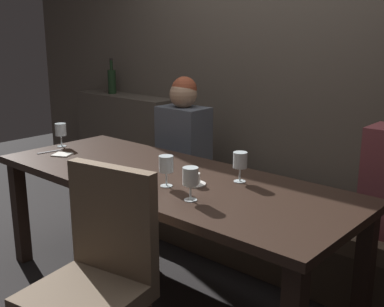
% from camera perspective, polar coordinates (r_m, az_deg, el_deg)
% --- Properties ---
extents(ground, '(9.00, 9.00, 0.00)m').
position_cam_1_polar(ground, '(2.98, -2.97, -16.34)').
color(ground, black).
extents(back_wall_tiled, '(6.00, 0.12, 3.00)m').
position_cam_1_polar(back_wall_tiled, '(3.53, 11.12, 13.87)').
color(back_wall_tiled, brown).
rests_on(back_wall_tiled, ground).
extents(back_counter, '(1.10, 0.28, 0.95)m').
position_cam_1_polar(back_counter, '(4.52, -7.89, 0.99)').
color(back_counter, '#494138').
rests_on(back_counter, ground).
extents(dining_table, '(2.20, 0.84, 0.74)m').
position_cam_1_polar(dining_table, '(2.70, -3.15, -4.38)').
color(dining_table, black).
rests_on(dining_table, ground).
extents(banquette_bench, '(2.50, 0.44, 0.45)m').
position_cam_1_polar(banquette_bench, '(3.35, 5.46, -8.30)').
color(banquette_bench, '#4A3C2E').
rests_on(banquette_bench, ground).
extents(chair_near_side, '(0.51, 0.51, 0.98)m').
position_cam_1_polar(chair_near_side, '(2.09, -11.31, -13.38)').
color(chair_near_side, '#302119').
rests_on(chair_near_side, ground).
extents(diner_redhead, '(0.36, 0.24, 0.76)m').
position_cam_1_polar(diner_redhead, '(3.47, -1.02, 2.64)').
color(diner_redhead, '#4C515B').
rests_on(diner_redhead, banquette_bench).
extents(wine_bottle_dark_red, '(0.08, 0.08, 0.33)m').
position_cam_1_polar(wine_bottle_dark_red, '(4.55, -9.61, 8.63)').
color(wine_bottle_dark_red, black).
rests_on(wine_bottle_dark_red, back_counter).
extents(wine_glass_near_left, '(0.08, 0.08, 0.16)m').
position_cam_1_polar(wine_glass_near_left, '(3.42, -15.44, 2.67)').
color(wine_glass_near_left, silver).
rests_on(wine_glass_near_left, dining_table).
extents(wine_glass_end_left, '(0.08, 0.08, 0.16)m').
position_cam_1_polar(wine_glass_end_left, '(2.24, -0.19, -2.85)').
color(wine_glass_end_left, silver).
rests_on(wine_glass_end_left, dining_table).
extents(wine_glass_end_right, '(0.08, 0.08, 0.16)m').
position_cam_1_polar(wine_glass_end_right, '(2.45, -3.13, -1.36)').
color(wine_glass_end_right, silver).
rests_on(wine_glass_end_right, dining_table).
extents(wine_glass_near_right, '(0.08, 0.08, 0.16)m').
position_cam_1_polar(wine_glass_near_right, '(2.53, 5.81, -0.88)').
color(wine_glass_near_right, silver).
rests_on(wine_glass_near_right, dining_table).
extents(espresso_cup, '(0.12, 0.12, 0.06)m').
position_cam_1_polar(espresso_cup, '(2.50, 0.30, -3.20)').
color(espresso_cup, white).
rests_on(espresso_cup, dining_table).
extents(fork_on_table, '(0.04, 0.17, 0.01)m').
position_cam_1_polar(fork_on_table, '(3.31, -16.75, 0.21)').
color(fork_on_table, silver).
rests_on(fork_on_table, dining_table).
extents(folded_napkin, '(0.14, 0.14, 0.01)m').
position_cam_1_polar(folded_napkin, '(3.20, -15.35, -0.13)').
color(folded_napkin, silver).
rests_on(folded_napkin, dining_table).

